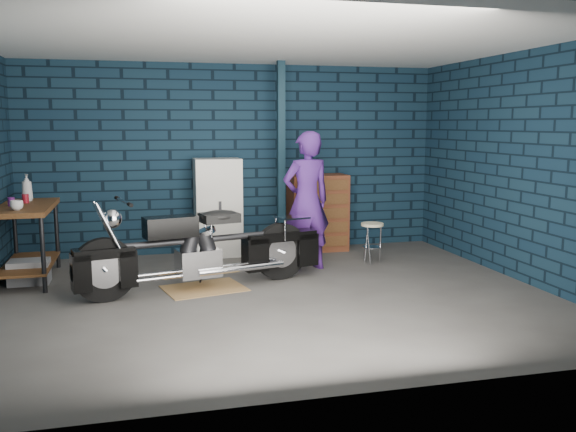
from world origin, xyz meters
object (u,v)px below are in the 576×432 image
(person, at_px, (307,201))
(storage_bin, at_px, (29,272))
(motorcycle, at_px, (203,242))
(shop_stool, at_px, (372,243))
(tool_chest, at_px, (318,213))
(locker, at_px, (218,207))
(workbench, at_px, (28,243))

(person, distance_m, storage_bin, 3.43)
(motorcycle, height_order, person, person)
(motorcycle, distance_m, shop_stool, 2.46)
(tool_chest, xyz_separation_m, shop_stool, (0.46, -1.00, -0.29))
(person, relative_size, locker, 1.28)
(motorcycle, relative_size, storage_bin, 5.43)
(storage_bin, xyz_separation_m, tool_chest, (3.83, 1.02, 0.42))
(tool_chest, relative_size, shop_stool, 2.05)
(workbench, xyz_separation_m, storage_bin, (0.02, -0.16, -0.32))
(motorcycle, height_order, tool_chest, tool_chest)
(tool_chest, bearing_deg, storage_bin, -165.17)
(tool_chest, bearing_deg, motorcycle, -137.14)
(locker, distance_m, tool_chest, 1.48)
(tool_chest, bearing_deg, locker, 180.00)
(tool_chest, bearing_deg, workbench, -167.51)
(tool_chest, distance_m, shop_stool, 1.13)
(storage_bin, xyz_separation_m, shop_stool, (4.29, 0.02, 0.13))
(storage_bin, bearing_deg, motorcycle, -20.20)
(motorcycle, bearing_deg, person, 11.66)
(storage_bin, height_order, tool_chest, tool_chest)
(person, bearing_deg, shop_stool, 175.31)
(shop_stool, bearing_deg, person, -174.08)
(person, bearing_deg, motorcycle, 14.25)
(storage_bin, relative_size, shop_stool, 0.82)
(workbench, bearing_deg, locker, 19.73)
(motorcycle, xyz_separation_m, tool_chest, (1.87, 1.74, 0.02))
(storage_bin, bearing_deg, workbench, 97.07)
(person, bearing_deg, tool_chest, -124.50)
(motorcycle, relative_size, tool_chest, 2.18)
(locker, bearing_deg, shop_stool, -27.33)
(motorcycle, relative_size, person, 1.38)
(motorcycle, height_order, storage_bin, motorcycle)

